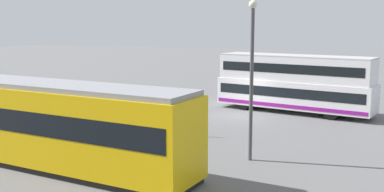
{
  "coord_description": "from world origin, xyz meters",
  "views": [
    {
      "loc": [
        -7.58,
        28.54,
        5.92
      ],
      "look_at": [
        1.61,
        4.42,
        1.86
      ],
      "focal_mm": 43.0,
      "sensor_mm": 36.0,
      "label": 1
    }
  ],
  "objects_px": {
    "pedestrian_near_railing": "(126,109)",
    "info_sign": "(47,99)",
    "tram_yellow": "(54,124)",
    "double_decker_bus": "(294,83)",
    "street_lamp": "(252,69)"
  },
  "relations": [
    {
      "from": "double_decker_bus",
      "to": "tram_yellow",
      "type": "xyz_separation_m",
      "value": [
        7.48,
        15.72,
        -0.13
      ]
    },
    {
      "from": "double_decker_bus",
      "to": "street_lamp",
      "type": "bearing_deg",
      "value": 89.52
    },
    {
      "from": "pedestrian_near_railing",
      "to": "info_sign",
      "type": "relative_size",
      "value": 0.76
    },
    {
      "from": "tram_yellow",
      "to": "street_lamp",
      "type": "height_order",
      "value": "street_lamp"
    },
    {
      "from": "info_sign",
      "to": "street_lamp",
      "type": "relative_size",
      "value": 0.33
    },
    {
      "from": "street_lamp",
      "to": "info_sign",
      "type": "bearing_deg",
      "value": -10.89
    },
    {
      "from": "double_decker_bus",
      "to": "pedestrian_near_railing",
      "type": "xyz_separation_m",
      "value": [
        8.52,
        7.76,
        -0.98
      ]
    },
    {
      "from": "pedestrian_near_railing",
      "to": "info_sign",
      "type": "xyz_separation_m",
      "value": [
        4.22,
        1.69,
        0.59
      ]
    },
    {
      "from": "tram_yellow",
      "to": "pedestrian_near_railing",
      "type": "height_order",
      "value": "tram_yellow"
    },
    {
      "from": "double_decker_bus",
      "to": "pedestrian_near_railing",
      "type": "height_order",
      "value": "double_decker_bus"
    },
    {
      "from": "info_sign",
      "to": "street_lamp",
      "type": "bearing_deg",
      "value": 169.11
    },
    {
      "from": "pedestrian_near_railing",
      "to": "info_sign",
      "type": "bearing_deg",
      "value": 21.85
    },
    {
      "from": "tram_yellow",
      "to": "street_lamp",
      "type": "relative_size",
      "value": 1.91
    },
    {
      "from": "tram_yellow",
      "to": "pedestrian_near_railing",
      "type": "distance_m",
      "value": 8.07
    },
    {
      "from": "tram_yellow",
      "to": "pedestrian_near_railing",
      "type": "bearing_deg",
      "value": -82.58
    }
  ]
}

